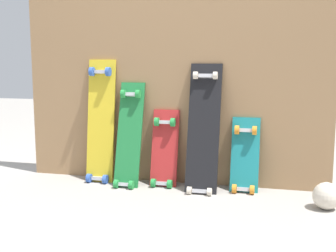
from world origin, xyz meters
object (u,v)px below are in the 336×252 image
object	(u,v)px
skateboard_green	(129,139)
rubber_ball	(326,196)
skateboard_yellow	(101,125)
skateboard_black	(203,133)
skateboard_teal	(245,160)
skateboard_red	(164,153)

from	to	relation	value
skateboard_green	rubber_ball	distance (m)	1.34
skateboard_yellow	rubber_ball	xyz separation A→B (m)	(1.53, -0.27, -0.33)
skateboard_green	skateboard_black	distance (m)	0.53
skateboard_black	skateboard_teal	bearing A→B (deg)	9.18
skateboard_yellow	skateboard_red	distance (m)	0.51
skateboard_green	skateboard_teal	world-z (taller)	skateboard_green
skateboard_yellow	rubber_ball	distance (m)	1.59
skateboard_green	skateboard_teal	bearing A→B (deg)	2.81
skateboard_green	rubber_ball	xyz separation A→B (m)	(1.30, -0.22, -0.24)
skateboard_black	rubber_ball	world-z (taller)	skateboard_black
skateboard_green	skateboard_black	xyz separation A→B (m)	(0.53, -0.01, 0.07)
skateboard_black	skateboard_teal	xyz separation A→B (m)	(0.28, 0.04, -0.18)
skateboard_green	skateboard_black	world-z (taller)	skateboard_black
skateboard_yellow	skateboard_black	xyz separation A→B (m)	(0.76, -0.05, -0.02)
skateboard_yellow	skateboard_green	size ratio (longest dim) A/B	1.20
skateboard_yellow	skateboard_green	xyz separation A→B (m)	(0.23, -0.05, -0.08)
skateboard_black	skateboard_red	bearing A→B (deg)	170.60
skateboard_yellow	skateboard_red	bearing A→B (deg)	-0.87
skateboard_green	skateboard_yellow	bearing A→B (deg)	168.09
skateboard_black	skateboard_green	bearing A→B (deg)	179.44
skateboard_green	rubber_ball	size ratio (longest dim) A/B	4.87
skateboard_green	skateboard_teal	xyz separation A→B (m)	(0.80, 0.04, -0.11)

